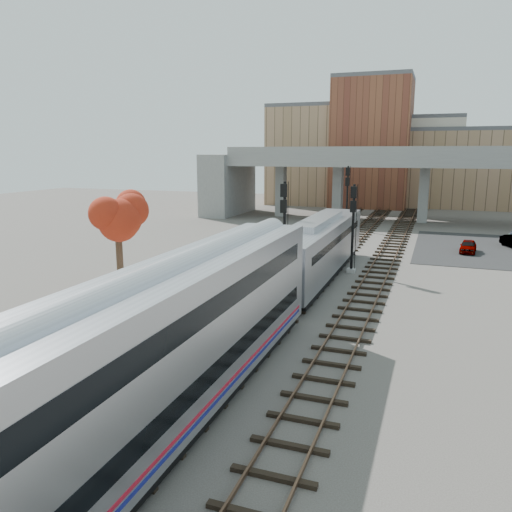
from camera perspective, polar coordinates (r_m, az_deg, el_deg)
The scene contains 14 objects.
ground at distance 25.36m, azimuth -1.47°, elevation -8.63°, with size 160.00×160.00×0.00m, color #47423D.
platform at distance 28.62m, azimuth -15.19°, elevation -6.27°, with size 4.50×60.00×0.35m, color #9E9E99.
yellow_strip at distance 27.55m, azimuth -11.95°, elevation -6.43°, with size 0.70×60.00×0.01m, color yellow.
tracks at distance 36.54m, azimuth 7.10°, elevation -2.18°, with size 10.70×95.00×0.25m.
overpass at distance 67.28m, azimuth 16.95°, elevation 8.72°, with size 54.00×12.00×9.50m.
buildings_far at distance 88.99m, azimuth 15.48°, elevation 10.77°, with size 43.00×21.00×20.60m.
parking_lot at distance 51.14m, azimuth 25.60°, elevation 0.70°, with size 14.00×18.00×0.04m, color black.
locomotive at distance 35.56m, azimuth 7.11°, elevation 1.06°, with size 3.02×19.05×4.10m.
coach at distance 15.11m, azimuth -13.06°, elevation -12.17°, with size 3.03×25.00×5.00m.
signal_mast_near at distance 34.53m, azimuth 3.22°, elevation 2.69°, with size 0.60×0.64×6.89m.
signal_mast_mid at distance 37.40m, azimuth 10.98°, elevation 2.84°, with size 0.60×0.64×6.56m.
signal_mast_far at distance 58.73m, azimuth 10.37°, elevation 6.55°, with size 0.60×0.64×7.29m.
tree at distance 32.90m, azimuth -15.60°, elevation 4.94°, with size 3.60×3.60×6.97m.
car_a at distance 48.33m, azimuth 23.08°, elevation 1.04°, with size 1.34×3.33×1.13m, color #99999E.
Camera 1 is at (8.73, -22.10, 8.86)m, focal length 35.00 mm.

